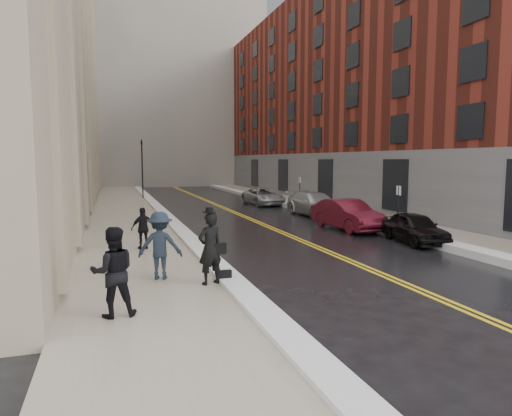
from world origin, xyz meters
TOP-DOWN VIEW (x-y plane):
  - ground at (0.00, 0.00)m, footprint 160.00×160.00m
  - sidewalk_left at (-4.50, 16.00)m, footprint 4.00×64.00m
  - sidewalk_right at (9.00, 16.00)m, footprint 3.00×64.00m
  - lane_stripe_a at (2.38, 16.00)m, footprint 0.12×64.00m
  - lane_stripe_b at (2.62, 16.00)m, footprint 0.12×64.00m
  - snow_ridge_left at (-2.20, 16.00)m, footprint 0.70×60.80m
  - snow_ridge_right at (7.15, 16.00)m, footprint 0.85×60.80m
  - building_right at (17.50, 23.00)m, footprint 14.00×50.00m
  - tower_far_right at (14.00, 66.00)m, footprint 22.00×18.00m
  - traffic_signal at (-2.60, 30.00)m, footprint 0.18×0.15m
  - parking_sign_near at (7.90, 8.00)m, footprint 0.06×0.35m
  - parking_sign_far at (7.90, 20.00)m, footprint 0.06×0.35m
  - car_black at (6.80, 5.24)m, footprint 2.02×3.93m
  - car_maroon at (5.88, 9.28)m, footprint 1.95×4.69m
  - car_silver_near at (6.80, 15.03)m, footprint 2.35×5.16m
  - car_silver_far at (5.95, 22.51)m, footprint 2.44×4.81m
  - pedestrian_main at (-2.80, 1.05)m, footprint 0.82×0.68m
  - pedestrian_a at (-5.27, -0.81)m, footprint 0.97×0.78m
  - pedestrian_b at (-4.01, 2.03)m, footprint 1.34×0.95m
  - pedestrian_c at (-4.15, 6.55)m, footprint 0.97×0.56m

SIDE VIEW (x-z plane):
  - ground at x=0.00m, z-range 0.00..0.00m
  - lane_stripe_a at x=2.38m, z-range 0.00..0.01m
  - lane_stripe_b at x=2.62m, z-range 0.00..0.01m
  - sidewalk_left at x=-4.50m, z-range 0.00..0.15m
  - sidewalk_right at x=9.00m, z-range 0.00..0.15m
  - snow_ridge_left at x=-2.20m, z-range 0.00..0.26m
  - snow_ridge_right at x=7.15m, z-range 0.00..0.30m
  - car_black at x=6.80m, z-range 0.00..1.28m
  - car_silver_far at x=5.95m, z-range 0.00..1.30m
  - car_silver_near at x=6.80m, z-range 0.00..1.46m
  - car_maroon at x=5.88m, z-range 0.00..1.51m
  - pedestrian_c at x=-4.15m, z-range 0.15..1.71m
  - pedestrian_b at x=-4.01m, z-range 0.15..2.04m
  - pedestrian_a at x=-5.27m, z-range 0.15..2.07m
  - pedestrian_main at x=-2.80m, z-range 0.15..2.09m
  - parking_sign_near at x=7.90m, z-range 0.24..2.47m
  - parking_sign_far at x=7.90m, z-range 0.24..2.47m
  - traffic_signal at x=-2.60m, z-range 0.48..5.68m
  - building_right at x=17.50m, z-range 0.00..18.00m
  - tower_far_right at x=14.00m, z-range 0.00..44.00m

